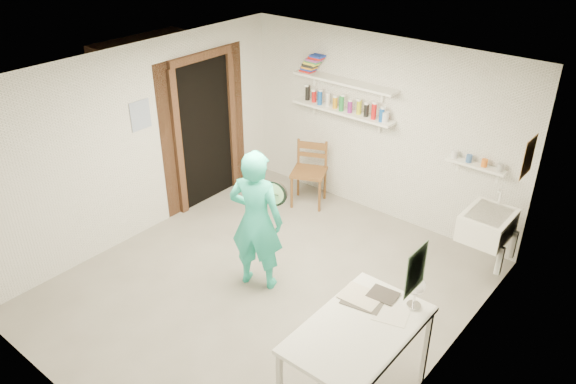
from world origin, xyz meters
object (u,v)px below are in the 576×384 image
Objects in this scene: wall_clock at (274,193)px; desk_lamp at (416,285)px; belfast_sink at (487,225)px; man at (256,221)px; work_table at (356,366)px; wooden_chair at (309,172)px.

desk_lamp is at bearing -33.11° from wall_clock.
belfast_sink is 2.05× the size of wall_clock.
man is 1.29× the size of work_table.
wall_clock reaches higher than wooden_chair.
wall_clock reaches higher than belfast_sink.
wooden_chair is 3.36m from desk_lamp.
desk_lamp is (0.21, 0.51, 0.64)m from work_table.
wooden_chair is (-0.74, 1.58, -0.60)m from wall_clock.
belfast_sink is 2.36m from wall_clock.
wall_clock reaches higher than work_table.
man is at bearing -131.54° from wall_clock.
belfast_sink is 0.62× the size of wooden_chair.
wall_clock is 1.85× the size of desk_lamp.
belfast_sink is 0.37× the size of man.
work_table is at bearing -92.63° from belfast_sink.
wall_clock is 0.30× the size of wooden_chair.
work_table is at bearing 137.16° from man.
man is 0.35m from wall_clock.
wall_clock is at bearing 151.38° from work_table.
work_table is (1.69, -0.92, -0.67)m from wall_clock.
work_table is (1.77, -0.72, -0.39)m from man.
belfast_sink is at bearing 87.37° from work_table.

